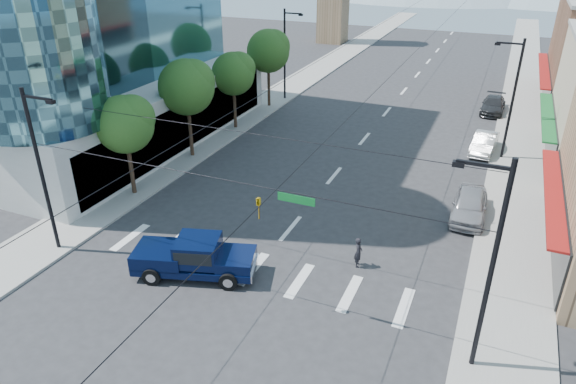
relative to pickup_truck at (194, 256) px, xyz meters
The scene contains 15 objects.
ground 2.87m from the pickup_truck, ahead, with size 160.00×160.00×0.00m, color #28282B.
sidewalk_left 41.14m from the pickup_truck, 103.12° to the left, with size 4.00×120.00×0.15m, color gray.
sidewalk_right 42.67m from the pickup_truck, 69.89° to the left, with size 4.00×120.00×0.15m, color gray.
tree_near 11.13m from the pickup_truck, 143.81° to the left, with size 3.65×3.64×6.71m.
tree_midnear 16.25m from the pickup_truck, 122.59° to the left, with size 4.09×4.09×7.52m.
tree_midfar 22.18m from the pickup_truck, 112.65° to the left, with size 3.65×3.64×6.71m.
tree_far 28.78m from the pickup_truck, 107.20° to the left, with size 4.09×4.09×7.52m.
signal_rig 4.66m from the pickup_truck, 18.32° to the right, with size 21.80×0.20×9.00m.
lamp_pole_nw 31.34m from the pickup_truck, 104.91° to the left, with size 2.00×0.25×9.00m.
lamp_pole_ne 26.06m from the pickup_truck, 58.85° to the left, with size 2.00×0.25×9.00m.
pickup_truck is the anchor object (origin of this frame).
pedestrian 8.34m from the pickup_truck, 28.37° to the left, with size 0.61×0.40×1.66m, color black.
parked_car_near 16.69m from the pickup_truck, 43.73° to the left, with size 1.98×4.92×1.68m, color #9C9B9F.
parked_car_mid 25.83m from the pickup_truck, 62.16° to the left, with size 1.61×4.62×1.52m, color silver.
parked_car_far 35.96m from the pickup_truck, 70.40° to the left, with size 2.06×5.08×1.47m, color #2A2A2C.
Camera 1 is at (10.05, -17.84, 15.43)m, focal length 32.00 mm.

